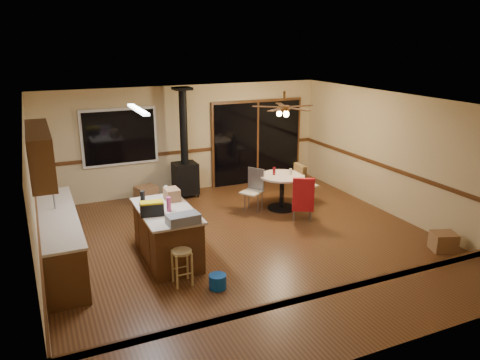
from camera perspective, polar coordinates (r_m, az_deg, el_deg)
floor at (r=8.78m, az=0.81°, el=-7.72°), size 7.00×7.00×0.00m
ceiling at (r=8.05m, az=0.88°, el=9.34°), size 7.00×7.00×0.00m
wall_back at (r=11.50m, az=-6.56°, el=4.96°), size 7.00×0.00×7.00m
wall_front at (r=5.56m, az=16.43°, el=-8.97°), size 7.00×0.00×7.00m
wall_left at (r=7.61m, az=-23.83°, el=-2.66°), size 0.00×7.00×7.00m
wall_right at (r=10.26m, az=18.89°, el=2.69°), size 0.00×7.00×7.00m
chair_rail at (r=8.41m, az=0.84°, el=-1.52°), size 7.00×7.00×0.08m
window at (r=11.04m, az=-14.46°, el=5.10°), size 1.72×0.10×1.32m
sliding_door at (r=12.20m, az=2.11°, el=4.55°), size 2.52×0.10×2.10m
lower_cabinets at (r=8.38m, az=-21.14°, el=-6.96°), size 0.60×3.00×0.86m
countertop at (r=8.22m, az=-21.47°, el=-4.09°), size 0.64×3.04×0.04m
upper_cabinets at (r=8.13m, az=-23.20°, el=3.02°), size 0.35×2.00×0.80m
kitchen_island at (r=8.13m, az=-8.87°, el=-6.53°), size 0.88×1.68×0.90m
wood_stove at (r=11.16m, az=-6.73°, el=1.57°), size 0.55×0.50×2.52m
ceiling_fan at (r=9.98m, az=5.39°, el=8.50°), size 0.24×0.24×0.55m
fluorescent_strip at (r=7.78m, az=-12.33°, el=8.39°), size 0.10×1.20×0.04m
toolbox_grey at (r=7.31m, az=-6.94°, el=-4.74°), size 0.52×0.31×0.16m
toolbox_black at (r=7.73m, az=-10.70°, el=-3.52°), size 0.39×0.24×0.21m
toolbox_yellow_lid at (r=7.69m, az=-10.74°, el=-2.70°), size 0.39×0.24×0.03m
box_on_island at (r=8.37m, az=-8.31°, el=-1.75°), size 0.24×0.33×0.22m
bottle_dark at (r=8.11m, az=-11.77°, el=-2.30°), size 0.11×0.11×0.28m
bottle_pink at (r=7.85m, az=-8.69°, el=-2.93°), size 0.08×0.08×0.24m
bottle_white at (r=8.61m, az=-9.00°, el=-1.33°), size 0.08×0.08×0.19m
bar_stool at (r=7.37m, az=-7.07°, el=-10.51°), size 0.39×0.39×0.57m
blue_bucket at (r=7.29m, az=-2.74°, el=-12.26°), size 0.27×0.27×0.22m
dining_table at (r=10.36m, az=5.13°, el=-0.71°), size 0.99×0.99×0.78m
glass_red at (r=10.28m, az=4.18°, el=1.10°), size 0.08×0.08×0.17m
glass_cream at (r=10.31m, az=6.19°, el=1.01°), size 0.08×0.08×0.14m
chair_left at (r=10.21m, az=1.71°, el=-0.61°), size 0.56×0.56×0.51m
chair_near at (r=9.64m, az=7.71°, el=-1.76°), size 0.58×0.60×0.70m
chair_right at (r=10.64m, az=7.42°, el=0.05°), size 0.49×0.45×0.70m
box_under_window at (r=11.10m, az=-11.35°, el=-1.66°), size 0.54×0.48×0.37m
box_corner_b at (r=9.20m, az=23.56°, el=-6.90°), size 0.51×0.47×0.33m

